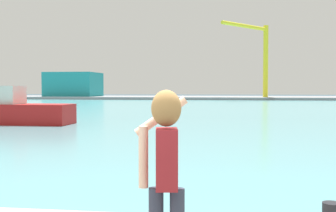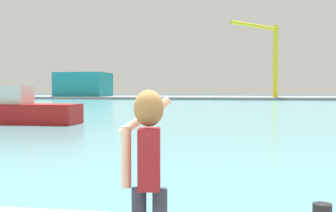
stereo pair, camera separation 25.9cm
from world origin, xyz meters
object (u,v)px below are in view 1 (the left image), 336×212
at_px(person_photographer, 165,162).
at_px(port_crane, 259,51).
at_px(warehouse_left, 74,84).
at_px(boat_moored, 12,110).

bearing_deg(person_photographer, port_crane, -13.47).
distance_m(warehouse_left, port_crane, 41.32).
distance_m(person_photographer, warehouse_left, 96.56).
bearing_deg(warehouse_left, person_photographer, -69.06).
xyz_separation_m(boat_moored, warehouse_left, (-21.12, 67.79, 2.29)).
relative_size(person_photographer, port_crane, 0.12).
distance_m(boat_moored, port_crane, 66.45).
distance_m(boat_moored, warehouse_left, 71.04).
bearing_deg(person_photographer, warehouse_left, 11.48).
xyz_separation_m(person_photographer, warehouse_left, (-34.50, 90.17, 1.56)).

